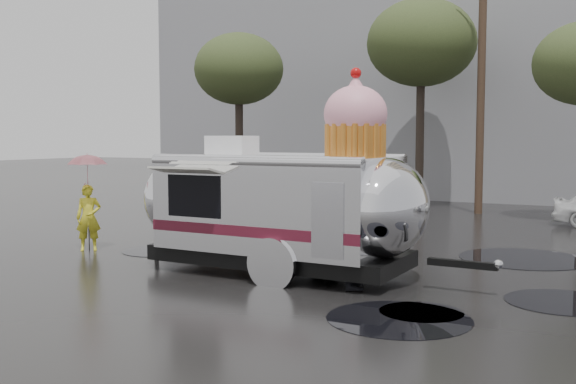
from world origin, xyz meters
The scene contains 13 objects.
ground centered at (0.00, 0.00, 0.00)m, with size 120.00×120.00×0.00m, color black.
puddles centered at (1.90, 1.49, 0.01)m, with size 15.43×9.39×0.01m.
grey_building centered at (-4.00, 24.00, 6.50)m, with size 22.00×12.00×13.00m, color slate.
utility_pole centered at (2.50, 14.00, 4.62)m, with size 1.60×0.28×9.00m.
tree_left centered at (-7.00, 13.00, 5.48)m, with size 3.64×3.64×6.95m.
tree_mid centered at (0.00, 15.00, 6.34)m, with size 4.20×4.20×8.03m.
barricade_row centered at (-5.55, 9.96, 0.52)m, with size 4.30×0.80×1.00m.
airstream_trailer centered at (1.25, 1.28, 1.45)m, with size 7.69×2.96×4.14m.
person_left centered at (-4.22, 1.52, 0.80)m, with size 0.58×0.39×1.61m, color yellow.
umbrella_pink centered at (-4.22, 1.52, 1.96)m, with size 1.20×1.20×2.37m.
person_right centered at (3.12, 0.73, 0.91)m, with size 0.87×0.49×1.82m, color black.
umbrella_black centered at (3.12, 0.73, 1.90)m, with size 1.03×1.03×2.25m.
tripod centered at (2.41, 1.48, 0.94)m, with size 0.61×0.64×1.57m.
Camera 1 is at (7.57, -10.63, 2.75)m, focal length 42.00 mm.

